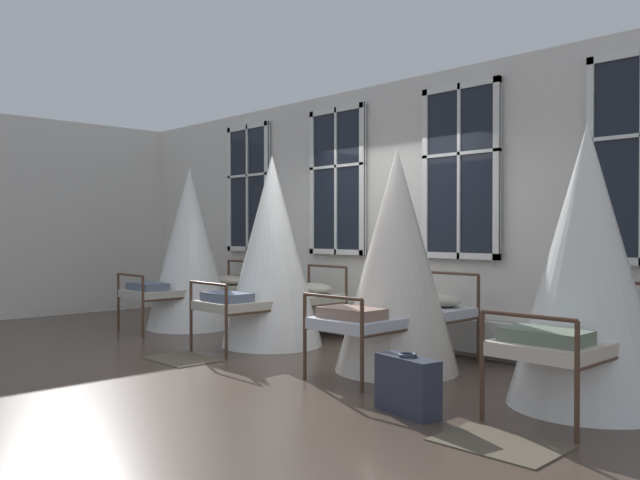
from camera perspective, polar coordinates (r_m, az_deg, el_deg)
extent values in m
plane|color=#4C3D33|center=(7.34, -0.32, -10.27)|extent=(21.05, 21.05, 0.00)
cube|color=silver|center=(8.22, 6.83, 2.33)|extent=(11.53, 0.10, 3.26)
cube|color=silver|center=(11.60, -25.41, 1.81)|extent=(0.10, 6.40, 3.26)
cube|color=black|center=(10.31, -6.27, 4.50)|extent=(1.02, 0.02, 1.97)
cube|color=silver|center=(10.30, -6.26, -0.77)|extent=(1.02, 0.06, 0.07)
cube|color=silver|center=(10.42, -6.27, 9.72)|extent=(1.02, 0.06, 0.07)
cube|color=silver|center=(10.69, -7.80, 4.37)|extent=(0.07, 0.06, 1.97)
cube|color=silver|center=(9.94, -4.62, 4.64)|extent=(0.07, 0.06, 1.97)
cube|color=silver|center=(10.31, -6.27, 4.50)|extent=(0.04, 0.06, 1.97)
cube|color=silver|center=(10.33, -6.27, 5.59)|extent=(1.02, 0.06, 0.04)
cube|color=black|center=(8.83, 1.46, 5.14)|extent=(1.02, 0.02, 1.97)
cube|color=silver|center=(8.81, 1.45, -1.03)|extent=(1.02, 0.06, 0.07)
cube|color=silver|center=(8.95, 1.46, 11.21)|extent=(1.02, 0.06, 0.07)
cube|color=silver|center=(9.17, -0.63, 4.97)|extent=(0.07, 0.06, 1.97)
cube|color=silver|center=(8.50, 3.71, 5.31)|extent=(0.07, 0.06, 1.97)
cube|color=silver|center=(8.83, 1.46, 5.14)|extent=(0.04, 0.06, 1.97)
cube|color=silver|center=(8.84, 1.46, 6.41)|extent=(1.02, 0.06, 0.04)
cube|color=black|center=(7.56, 12.03, 5.85)|extent=(1.02, 0.02, 1.97)
cube|color=silver|center=(7.54, 12.01, -1.35)|extent=(1.02, 0.06, 0.07)
cube|color=silver|center=(7.71, 12.06, 12.90)|extent=(1.02, 0.06, 0.07)
cube|color=silver|center=(7.84, 9.18, 5.68)|extent=(0.07, 0.06, 1.97)
cube|color=silver|center=(7.30, 15.11, 6.03)|extent=(0.07, 0.06, 1.97)
cube|color=silver|center=(7.56, 12.03, 5.85)|extent=(0.04, 0.06, 1.97)
cube|color=silver|center=(7.58, 12.04, 7.33)|extent=(1.02, 0.06, 0.04)
cube|color=silver|center=(6.83, 22.44, 6.36)|extent=(0.07, 0.06, 1.97)
cube|color=silver|center=(8.20, 6.22, -7.34)|extent=(6.49, 0.10, 0.36)
cylinder|color=#4C3323|center=(10.59, -7.93, -4.31)|extent=(0.04, 0.04, 0.94)
cylinder|color=#4C3323|center=(10.00, -5.56, -4.61)|extent=(0.04, 0.04, 0.94)
cylinder|color=#4C3323|center=(9.67, -17.09, -5.21)|extent=(0.04, 0.04, 0.81)
cylinder|color=#4C3323|center=(9.02, -15.11, -5.63)|extent=(0.04, 0.04, 0.81)
cylinder|color=#4C3323|center=(10.09, -12.30, -4.49)|extent=(0.06, 1.86, 0.03)
cylinder|color=#4C3323|center=(9.47, -10.08, -4.83)|extent=(0.06, 1.86, 0.03)
cylinder|color=#4C3323|center=(10.26, -6.78, -1.84)|extent=(0.73, 0.04, 0.03)
cylinder|color=#4C3323|center=(9.31, -16.15, -2.93)|extent=(0.73, 0.04, 0.03)
cube|color=#B7B2A3|center=(9.77, -11.23, -4.35)|extent=(0.77, 1.89, 0.11)
ellipsoid|color=beige|center=(10.14, -7.88, -3.46)|extent=(0.57, 0.41, 0.14)
cube|color=slate|center=(9.44, -14.72, -3.91)|extent=(0.61, 0.37, 0.10)
cone|color=white|center=(9.74, -11.24, -0.65)|extent=(1.25, 1.25, 2.33)
cylinder|color=#4C3323|center=(9.04, -0.98, -5.18)|extent=(0.04, 0.04, 0.94)
cylinder|color=#4C3323|center=(8.51, 2.29, -5.54)|extent=(0.04, 0.04, 0.94)
cylinder|color=#4C3323|center=(7.94, -11.12, -6.49)|extent=(0.04, 0.04, 0.81)
cylinder|color=#4C3323|center=(7.34, -8.13, -7.08)|extent=(0.04, 0.04, 0.81)
cylinder|color=#4C3323|center=(8.45, -5.72, -5.50)|extent=(0.05, 1.86, 0.03)
cylinder|color=#4C3323|center=(7.89, -2.52, -5.94)|extent=(0.05, 1.86, 0.03)
cylinder|color=#4C3323|center=(8.73, 0.61, -2.29)|extent=(0.73, 0.04, 0.03)
cylinder|color=#4C3323|center=(7.59, -9.70, -3.74)|extent=(0.73, 0.04, 0.03)
cube|color=#B7B2A3|center=(8.16, -4.18, -5.35)|extent=(0.77, 1.89, 0.11)
ellipsoid|color=#B7B2A3|center=(8.59, -0.56, -4.21)|extent=(0.57, 0.41, 0.14)
cube|color=slate|center=(7.75, -8.07, -4.91)|extent=(0.61, 0.37, 0.10)
cone|color=white|center=(8.12, -4.18, -0.89)|extent=(1.25, 1.25, 2.34)
cylinder|color=#4C3323|center=(7.66, 8.92, -6.25)|extent=(0.04, 0.04, 0.94)
cylinder|color=#4C3323|center=(7.26, 13.57, -6.66)|extent=(0.04, 0.04, 0.94)
cylinder|color=#4C3323|center=(6.29, -1.33, -8.38)|extent=(0.04, 0.04, 0.81)
cylinder|color=#4C3323|center=(5.79, 3.66, -9.19)|extent=(0.04, 0.04, 0.81)
cylinder|color=#4C3323|center=(6.94, 4.32, -6.86)|extent=(0.07, 1.86, 0.03)
cylinder|color=#4C3323|center=(6.49, 9.19, -7.40)|extent=(0.07, 1.86, 0.03)
cylinder|color=#4C3323|center=(7.41, 11.19, -2.85)|extent=(0.73, 0.05, 0.03)
cylinder|color=#4C3323|center=(5.98, 1.06, -4.95)|extent=(0.73, 0.05, 0.03)
cube|color=silver|center=(6.71, 6.67, -6.68)|extent=(0.79, 1.90, 0.11)
ellipsoid|color=#B7B2A3|center=(7.24, 10.11, -5.16)|extent=(0.57, 0.41, 0.14)
cube|color=gray|center=(6.19, 2.76, -6.34)|extent=(0.61, 0.37, 0.10)
cone|color=silver|center=(6.65, 6.68, -1.66)|extent=(1.25, 1.25, 2.25)
cylinder|color=#4C3323|center=(6.73, 22.59, -7.29)|extent=(0.04, 0.04, 0.94)
cylinder|color=#4C3323|center=(5.12, 13.90, -10.53)|extent=(0.04, 0.04, 0.81)
cylinder|color=#4C3323|center=(4.77, 21.40, -11.39)|extent=(0.04, 0.04, 0.81)
cylinder|color=#4C3323|center=(5.90, 18.85, -8.27)|extent=(0.03, 1.86, 0.03)
cylinder|color=#4C3323|center=(5.60, 25.53, -8.78)|extent=(0.03, 1.86, 0.03)
cylinder|color=#4C3323|center=(6.54, 25.52, -3.39)|extent=(0.73, 0.03, 0.03)
cylinder|color=#4C3323|center=(4.87, 17.53, -6.30)|extent=(0.73, 0.03, 0.03)
cube|color=beige|center=(5.73, 22.10, -8.01)|extent=(0.75, 1.88, 0.11)
ellipsoid|color=silver|center=(6.34, 24.72, -6.06)|extent=(0.57, 0.40, 0.14)
cube|color=slate|center=(5.12, 18.96, -7.88)|extent=(0.61, 0.36, 0.10)
cone|color=white|center=(5.67, 22.13, -2.00)|extent=(1.25, 1.25, 2.28)
cube|color=brown|center=(7.46, -11.88, -10.07)|extent=(0.80, 0.56, 0.01)
cube|color=brown|center=(4.68, 15.26, -16.68)|extent=(0.81, 0.58, 0.01)
cube|color=#2D3342|center=(5.21, 7.60, -12.39)|extent=(0.59, 0.29, 0.44)
cube|color=tan|center=(5.28, 8.48, -12.22)|extent=(0.50, 0.09, 0.03)
torus|color=#2D3342|center=(5.16, 7.60, -9.85)|extent=(0.17, 0.17, 0.02)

